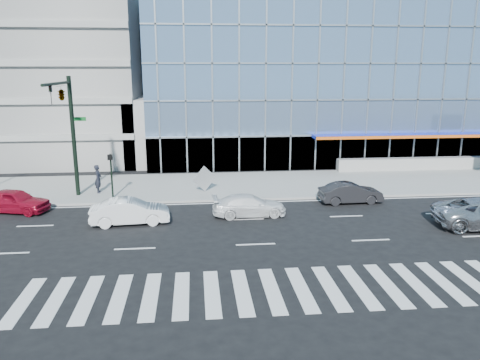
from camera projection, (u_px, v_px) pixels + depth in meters
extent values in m
plane|color=black|center=(247.00, 219.00, 27.43)|extent=(160.00, 160.00, 0.00)
cube|color=gray|center=(235.00, 185.00, 35.15)|extent=(120.00, 8.00, 0.15)
cube|color=#7698C4|center=(346.00, 78.00, 52.15)|extent=(42.00, 26.00, 15.00)
cube|color=gray|center=(27.00, 54.00, 48.33)|extent=(24.00, 24.00, 20.00)
cube|color=gray|center=(161.00, 130.00, 43.57)|extent=(6.00, 8.00, 6.00)
cylinder|color=black|center=(74.00, 137.00, 31.22)|extent=(0.28, 0.28, 8.00)
cylinder|color=black|center=(57.00, 84.00, 27.66)|extent=(0.18, 5.60, 0.18)
imported|color=black|center=(51.00, 95.00, 26.45)|extent=(0.18, 0.22, 1.10)
imported|color=black|center=(61.00, 93.00, 28.58)|extent=(0.48, 2.24, 0.90)
cube|color=#0C591E|center=(79.00, 119.00, 30.98)|extent=(0.90, 0.05, 0.25)
cylinder|color=black|center=(112.00, 176.00, 31.07)|extent=(0.12, 0.12, 3.00)
cube|color=black|center=(110.00, 157.00, 30.62)|extent=(0.30, 0.25, 0.35)
imported|color=white|center=(249.00, 205.00, 27.98)|extent=(4.48, 1.97, 1.28)
imported|color=white|center=(130.00, 211.00, 26.51)|extent=(4.53, 1.91, 1.45)
imported|color=black|center=(350.00, 193.00, 30.62)|extent=(4.16, 1.61, 1.35)
imported|color=maroon|center=(14.00, 201.00, 28.62)|extent=(4.56, 2.75, 1.45)
imported|color=black|center=(98.00, 179.00, 32.51)|extent=(0.51, 0.74, 1.97)
cube|color=#9C9C9C|center=(204.00, 179.00, 32.83)|extent=(1.66, 0.90, 1.84)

